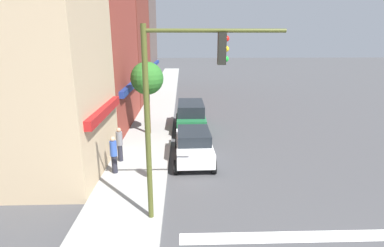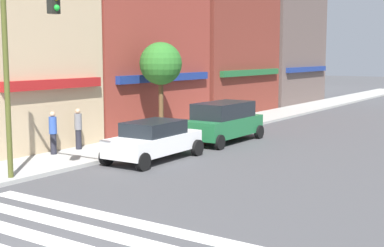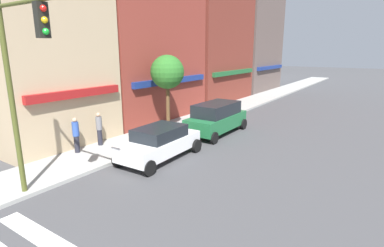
{
  "view_description": "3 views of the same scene",
  "coord_description": "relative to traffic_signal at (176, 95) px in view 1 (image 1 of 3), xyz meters",
  "views": [
    {
      "loc": [
        -4.57,
        5.25,
        6.18
      ],
      "look_at": [
        13.03,
        4.7,
        1.2
      ],
      "focal_mm": 28.0,
      "sensor_mm": 36.0,
      "label": 1
    },
    {
      "loc": [
        -6.35,
        -8.38,
        4.21
      ],
      "look_at": [
        13.03,
        4.7,
        1.2
      ],
      "focal_mm": 50.0,
      "sensor_mm": 36.0,
      "label": 2
    },
    {
      "loc": [
        -0.11,
        -4.18,
        5.1
      ],
      "look_at": [
        13.03,
        4.7,
        1.2
      ],
      "focal_mm": 28.0,
      "sensor_mm": 36.0,
      "label": 3
    }
  ],
  "objects": [
    {
      "name": "pedestrian_grey_coat",
      "position": [
        5.1,
        3.01,
        -3.4
      ],
      "size": [
        0.32,
        0.32,
        1.77
      ],
      "rotation": [
        0.0,
        0.0,
        4.46
      ],
      "color": "#23232D",
      "rests_on": "sidewalk_left"
    },
    {
      "name": "suv_green",
      "position": [
        11.03,
        -0.76,
        -3.44
      ],
      "size": [
        4.71,
        2.12,
        1.94
      ],
      "rotation": [
        0.0,
        0.0,
        -0.0
      ],
      "color": "#1E6638",
      "rests_on": "ground_plane"
    },
    {
      "name": "storefront_row",
      "position": [
        20.04,
        6.04,
        2.16
      ],
      "size": [
        35.43,
        5.3,
        14.73
      ],
      "color": "tan",
      "rests_on": "ground_plane"
    },
    {
      "name": "street_tree",
      "position": [
        9.73,
        2.04,
        -0.72
      ],
      "size": [
        2.08,
        2.08,
        4.68
      ],
      "color": "brown",
      "rests_on": "sidewalk_left"
    },
    {
      "name": "pedestrian_blue_shirt",
      "position": [
        3.68,
        3.0,
        -3.4
      ],
      "size": [
        0.32,
        0.32,
        1.77
      ],
      "rotation": [
        0.0,
        0.0,
        0.5
      ],
      "color": "#23232D",
      "rests_on": "sidewalk_left"
    },
    {
      "name": "traffic_signal",
      "position": [
        0.0,
        0.0,
        0.0
      ],
      "size": [
        0.32,
        4.35,
        6.62
      ],
      "color": "#474C1E",
      "rests_on": "ground_plane"
    },
    {
      "name": "sedan_white",
      "position": [
        5.57,
        -0.76,
        -3.63
      ],
      "size": [
        4.44,
        2.02,
        1.59
      ],
      "rotation": [
        0.0,
        0.0,
        0.02
      ],
      "color": "white",
      "rests_on": "ground_plane"
    }
  ]
}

